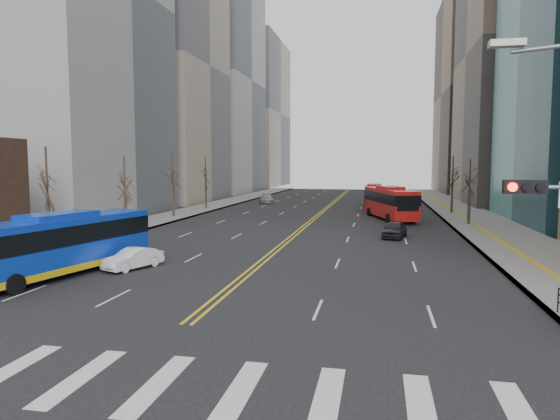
{
  "coord_description": "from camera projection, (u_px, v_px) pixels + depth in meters",
  "views": [
    {
      "loc": [
        7.15,
        -12.46,
        6.11
      ],
      "look_at": [
        1.81,
        14.31,
        3.6
      ],
      "focal_mm": 32.0,
      "sensor_mm": 36.0,
      "label": 1
    }
  ],
  "objects": [
    {
      "name": "ground",
      "position": [
        119.0,
        381.0,
        14.12
      ],
      "size": [
        220.0,
        220.0,
        0.0
      ],
      "primitive_type": "plane",
      "color": "black"
    },
    {
      "name": "sidewalk_right",
      "position": [
        475.0,
        219.0,
        54.65
      ],
      "size": [
        7.0,
        130.0,
        0.15
      ],
      "primitive_type": "cube",
      "color": "gray",
      "rests_on": "ground"
    },
    {
      "name": "sidewalk_left",
      "position": [
        183.0,
        213.0,
        61.27
      ],
      "size": [
        5.0,
        130.0,
        0.15
      ],
      "primitive_type": "cube",
      "color": "gray",
      "rests_on": "ground"
    },
    {
      "name": "crosswalk",
      "position": [
        119.0,
        380.0,
        14.12
      ],
      "size": [
        26.7,
        4.0,
        0.01
      ],
      "color": "silver",
      "rests_on": "ground"
    },
    {
      "name": "centerline",
      "position": [
        325.0,
        209.0,
        67.83
      ],
      "size": [
        0.55,
        100.0,
        0.01
      ],
      "color": "gold",
      "rests_on": "ground"
    },
    {
      "name": "office_towers",
      "position": [
        337.0,
        51.0,
        78.8
      ],
      "size": [
        83.0,
        134.0,
        58.0
      ],
      "color": "gray",
      "rests_on": "ground"
    },
    {
      "name": "street_trees",
      "position": [
        230.0,
        177.0,
        48.81
      ],
      "size": [
        35.2,
        47.2,
        7.6
      ],
      "color": "black",
      "rests_on": "ground"
    },
    {
      "name": "blue_bus",
      "position": [
        59.0,
        243.0,
        27.18
      ],
      "size": [
        5.0,
        12.25,
        3.49
      ],
      "color": "#0C34B9",
      "rests_on": "ground"
    },
    {
      "name": "red_bus_near",
      "position": [
        390.0,
        201.0,
        55.33
      ],
      "size": [
        5.91,
        11.93,
        3.68
      ],
      "color": "red",
      "rests_on": "ground"
    },
    {
      "name": "red_bus_far",
      "position": [
        374.0,
        194.0,
        69.83
      ],
      "size": [
        3.05,
        10.66,
        3.37
      ],
      "color": "red",
      "rests_on": "ground"
    },
    {
      "name": "car_white",
      "position": [
        133.0,
        258.0,
        29.15
      ],
      "size": [
        2.58,
        3.93,
        1.22
      ],
      "primitive_type": "imported",
      "rotation": [
        0.0,
        0.0,
        -0.38
      ],
      "color": "white",
      "rests_on": "ground"
    },
    {
      "name": "car_dark_mid",
      "position": [
        395.0,
        229.0,
        41.49
      ],
      "size": [
        2.39,
        4.38,
        1.41
      ],
      "primitive_type": "imported",
      "rotation": [
        0.0,
        0.0,
        -0.18
      ],
      "color": "black",
      "rests_on": "ground"
    },
    {
      "name": "car_silver",
      "position": [
        267.0,
        199.0,
        78.37
      ],
      "size": [
        3.25,
        5.18,
        1.4
      ],
      "primitive_type": "imported",
      "rotation": [
        0.0,
        0.0,
        0.29
      ],
      "color": "#949499",
      "rests_on": "ground"
    },
    {
      "name": "car_dark_far",
      "position": [
        395.0,
        196.0,
        87.02
      ],
      "size": [
        3.44,
        4.98,
        1.26
      ],
      "primitive_type": "imported",
      "rotation": [
        0.0,
        0.0,
        0.32
      ],
      "color": "black",
      "rests_on": "ground"
    }
  ]
}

